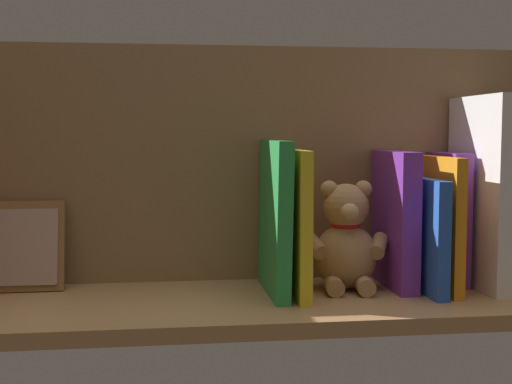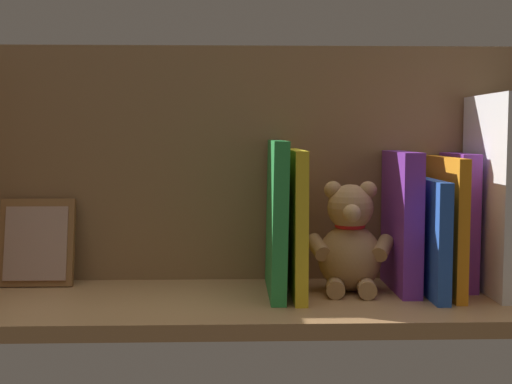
{
  "view_description": "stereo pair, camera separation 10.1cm",
  "coord_description": "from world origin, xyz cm",
  "px_view_note": "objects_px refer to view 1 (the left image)",
  "views": [
    {
      "loc": [
        13.28,
        99.76,
        24.01
      ],
      "look_at": [
        0.0,
        0.0,
        15.42
      ],
      "focal_mm": 48.83,
      "sensor_mm": 36.0,
      "label": 1
    },
    {
      "loc": [
        3.22,
        100.58,
        24.01
      ],
      "look_at": [
        0.0,
        0.0,
        15.42
      ],
      "focal_mm": 48.83,
      "sensor_mm": 36.0,
      "label": 2
    }
  ],
  "objects_px": {
    "book_0": "(505,216)",
    "picture_frame_leaning": "(26,246)",
    "dictionary_thick_white": "(486,192)",
    "teddy_bear": "(346,242)"
  },
  "relations": [
    {
      "from": "book_0",
      "to": "picture_frame_leaning",
      "type": "relative_size",
      "value": 1.58
    },
    {
      "from": "book_0",
      "to": "picture_frame_leaning",
      "type": "xyz_separation_m",
      "value": [
        0.75,
        -0.05,
        -0.04
      ]
    },
    {
      "from": "teddy_bear",
      "to": "book_0",
      "type": "bearing_deg",
      "value": -171.81
    },
    {
      "from": "book_0",
      "to": "dictionary_thick_white",
      "type": "height_order",
      "value": "dictionary_thick_white"
    },
    {
      "from": "dictionary_thick_white",
      "to": "teddy_bear",
      "type": "height_order",
      "value": "dictionary_thick_white"
    },
    {
      "from": "dictionary_thick_white",
      "to": "book_0",
      "type": "bearing_deg",
      "value": -159.81
    },
    {
      "from": "book_0",
      "to": "picture_frame_leaning",
      "type": "bearing_deg",
      "value": -3.92
    },
    {
      "from": "book_0",
      "to": "teddy_bear",
      "type": "relative_size",
      "value": 1.3
    },
    {
      "from": "teddy_bear",
      "to": "picture_frame_leaning",
      "type": "height_order",
      "value": "teddy_bear"
    },
    {
      "from": "book_0",
      "to": "teddy_bear",
      "type": "bearing_deg",
      "value": 1.86
    }
  ]
}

